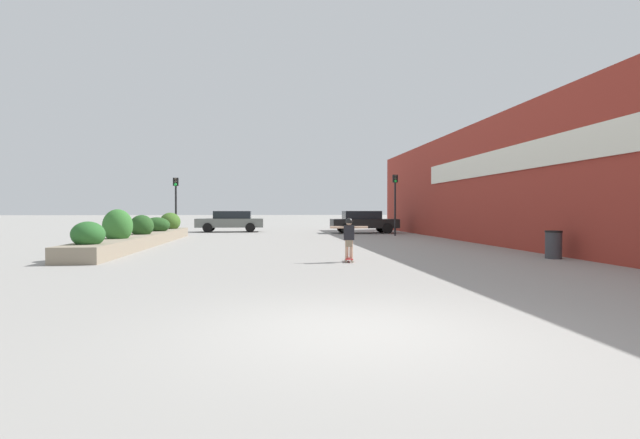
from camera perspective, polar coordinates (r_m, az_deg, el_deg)
ground_plane at (r=6.33m, az=4.11°, el=-12.53°), size 300.00×300.00×0.00m
building_wall_right at (r=21.70m, az=20.50°, el=4.28°), size 0.67×38.19×5.45m
planter_box at (r=22.59m, az=-19.52°, el=-1.63°), size 1.37×15.49×1.53m
skateboard at (r=14.43m, az=3.33°, el=-4.57°), size 0.31×0.70×0.10m
skateboarder at (r=14.37m, az=3.33°, el=-1.66°), size 1.09×0.21×1.17m
trash_bin at (r=16.92m, az=25.13°, el=-2.61°), size 0.51×0.51×0.86m
car_leftmost at (r=34.73m, az=-10.18°, el=-0.15°), size 4.54×1.98×1.43m
car_center_left at (r=39.45m, az=22.24°, el=-0.09°), size 4.00×1.93×1.38m
car_center_right at (r=32.47m, az=4.98°, el=-0.20°), size 4.25×2.05×1.44m
traffic_light_left at (r=28.92m, az=-16.16°, el=2.56°), size 0.28×0.30×3.30m
traffic_light_right at (r=29.38m, az=8.59°, el=2.87°), size 0.28×0.30×3.56m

